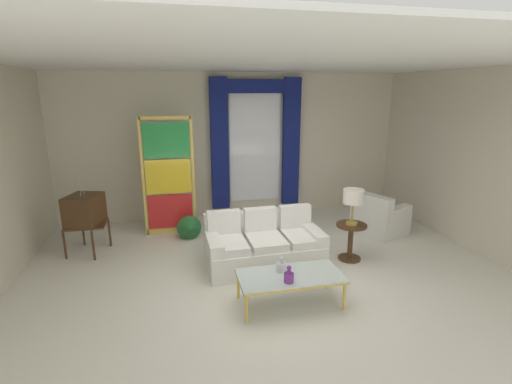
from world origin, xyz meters
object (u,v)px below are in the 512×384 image
(peacock_figurine, at_px, (189,229))
(table_lamp_brass, at_px, (353,198))
(bottle_crystal_tall, at_px, (289,277))
(vintage_tv, at_px, (84,211))
(coffee_table, at_px, (290,277))
(couch_white_long, at_px, (263,245))
(round_side_table, at_px, (351,238))
(stained_glass_divider, at_px, (169,179))
(bottle_blue_decanter, at_px, (281,266))
(armchair_white, at_px, (379,219))

(peacock_figurine, xyz_separation_m, table_lamp_brass, (2.47, -1.36, 0.81))
(bottle_crystal_tall, xyz_separation_m, vintage_tv, (-2.74, 2.43, 0.25))
(vintage_tv, height_order, table_lamp_brass, vintage_tv)
(coffee_table, distance_m, bottle_crystal_tall, 0.22)
(couch_white_long, bearing_deg, round_side_table, -6.43)
(coffee_table, distance_m, stained_glass_divider, 3.29)
(couch_white_long, distance_m, stained_glass_divider, 2.30)
(bottle_blue_decanter, bearing_deg, stained_glass_divider, 116.38)
(armchair_white, height_order, peacock_figurine, armchair_white)
(couch_white_long, height_order, round_side_table, couch_white_long)
(vintage_tv, distance_m, peacock_figurine, 1.77)
(bottle_blue_decanter, bearing_deg, armchair_white, 37.20)
(bottle_crystal_tall, height_order, peacock_figurine, bottle_crystal_tall)
(vintage_tv, distance_m, armchair_white, 5.22)
(peacock_figurine, height_order, round_side_table, round_side_table)
(bottle_crystal_tall, relative_size, table_lamp_brass, 0.38)
(bottle_crystal_tall, bearing_deg, coffee_table, 66.18)
(peacock_figurine, bearing_deg, bottle_blue_decanter, -65.40)
(bottle_blue_decanter, distance_m, round_side_table, 1.71)
(armchair_white, relative_size, round_side_table, 1.81)
(bottle_blue_decanter, bearing_deg, vintage_tv, 141.96)
(stained_glass_divider, distance_m, table_lamp_brass, 3.33)
(coffee_table, relative_size, bottle_crystal_tall, 6.04)
(couch_white_long, xyz_separation_m, stained_glass_divider, (-1.39, 1.66, 0.75))
(bottle_blue_decanter, distance_m, armchair_white, 3.10)
(stained_glass_divider, relative_size, round_side_table, 3.70)
(bottle_crystal_tall, distance_m, table_lamp_brass, 1.96)
(bottle_crystal_tall, xyz_separation_m, peacock_figurine, (-1.05, 2.59, -0.26))
(coffee_table, bearing_deg, table_lamp_brass, 38.08)
(vintage_tv, relative_size, round_side_table, 2.26)
(peacock_figurine, bearing_deg, coffee_table, -64.92)
(vintage_tv, bearing_deg, peacock_figurine, 5.22)
(bottle_crystal_tall, relative_size, stained_glass_divider, 0.10)
(coffee_table, height_order, bottle_crystal_tall, bottle_crystal_tall)
(armchair_white, xyz_separation_m, peacock_figurine, (-3.52, 0.42, -0.07))
(vintage_tv, relative_size, peacock_figurine, 2.24)
(couch_white_long, height_order, stained_glass_divider, stained_glass_divider)
(armchair_white, height_order, table_lamp_brass, table_lamp_brass)
(vintage_tv, bearing_deg, table_lamp_brass, -16.16)
(couch_white_long, height_order, bottle_crystal_tall, couch_white_long)
(coffee_table, xyz_separation_m, armchair_white, (2.39, 1.99, -0.09))
(round_side_table, bearing_deg, bottle_blue_decanter, -146.76)
(bottle_crystal_tall, xyz_separation_m, round_side_table, (1.42, 1.23, -0.13))
(bottle_crystal_tall, relative_size, armchair_white, 0.20)
(table_lamp_brass, bearing_deg, couch_white_long, 173.57)
(coffee_table, relative_size, table_lamp_brass, 2.29)
(vintage_tv, bearing_deg, couch_white_long, -20.80)
(couch_white_long, height_order, table_lamp_brass, table_lamp_brass)
(peacock_figurine, relative_size, table_lamp_brass, 1.05)
(vintage_tv, xyz_separation_m, peacock_figurine, (1.68, 0.15, -0.51))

